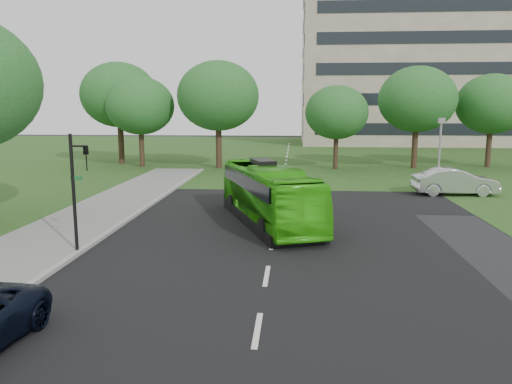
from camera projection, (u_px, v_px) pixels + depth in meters
ground at (270, 258)px, 18.10m from camera, size 160.00×160.00×0.00m
street_surfaces at (279, 174)px, 40.48m from camera, size 120.00×120.00×0.15m
office_building at (436, 60)px, 75.23m from camera, size 40.10×20.10×25.00m
tree_park_a at (140, 106)px, 45.04m from camera, size 6.14×6.14×8.16m
tree_park_b at (218, 96)px, 43.93m from camera, size 7.22×7.22×9.47m
tree_park_c at (337, 113)px, 43.39m from camera, size 5.50×5.50×7.31m
tree_park_d at (417, 99)px, 43.87m from camera, size 6.81×6.81×9.00m
tree_park_e at (492, 104)px, 44.70m from camera, size 6.29×6.29×8.38m
tree_park_f at (119, 95)px, 47.44m from camera, size 7.24×7.24×9.66m
bus at (269, 195)px, 23.39m from camera, size 5.46×9.93×2.71m
sedan at (455, 182)px, 31.04m from camera, size 5.14×1.96×1.67m
traffic_light at (77, 184)px, 18.17m from camera, size 0.73×0.22×4.47m
camera_pole at (440, 145)px, 31.46m from camera, size 0.46×0.42×4.75m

